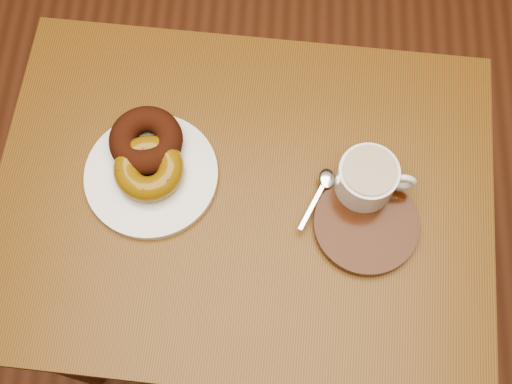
{
  "coord_description": "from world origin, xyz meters",
  "views": [
    {
      "loc": [
        -0.01,
        -0.67,
        1.6
      ],
      "look_at": [
        -0.03,
        -0.34,
        0.72
      ],
      "focal_mm": 45.0,
      "sensor_mm": 36.0,
      "label": 1
    }
  ],
  "objects_px": {
    "donut_plate": "(151,175)",
    "saucer": "(366,225)",
    "cafe_table": "(244,219)",
    "coffee_cup": "(368,178)"
  },
  "relations": [
    {
      "from": "donut_plate",
      "to": "saucer",
      "type": "xyz_separation_m",
      "value": [
        0.32,
        -0.06,
        0.0
      ]
    },
    {
      "from": "cafe_table",
      "to": "coffee_cup",
      "type": "xyz_separation_m",
      "value": [
        0.18,
        0.02,
        0.16
      ]
    },
    {
      "from": "cafe_table",
      "to": "saucer",
      "type": "bearing_deg",
      "value": -8.47
    },
    {
      "from": "donut_plate",
      "to": "saucer",
      "type": "bearing_deg",
      "value": -10.96
    },
    {
      "from": "saucer",
      "to": "coffee_cup",
      "type": "bearing_deg",
      "value": 92.62
    },
    {
      "from": "donut_plate",
      "to": "coffee_cup",
      "type": "distance_m",
      "value": 0.32
    },
    {
      "from": "cafe_table",
      "to": "donut_plate",
      "type": "distance_m",
      "value": 0.18
    },
    {
      "from": "coffee_cup",
      "to": "saucer",
      "type": "bearing_deg",
      "value": -83.11
    },
    {
      "from": "saucer",
      "to": "coffee_cup",
      "type": "relative_size",
      "value": 1.33
    },
    {
      "from": "saucer",
      "to": "cafe_table",
      "type": "bearing_deg",
      "value": 168.23
    }
  ]
}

